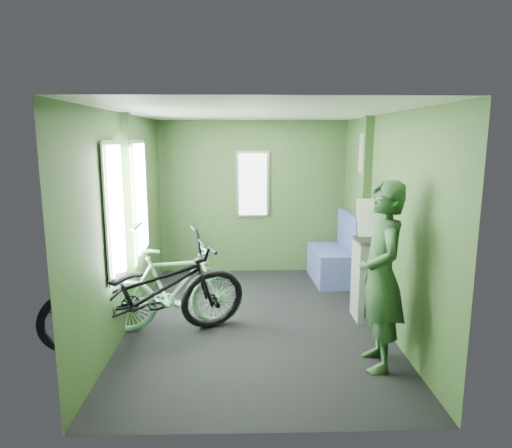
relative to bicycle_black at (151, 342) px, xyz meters
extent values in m
plane|color=black|center=(1.09, 0.52, 0.00)|extent=(4.00, 4.00, 0.00)
cube|color=silver|center=(1.09, 0.52, 2.30)|extent=(2.80, 4.00, 0.02)
cube|color=#304B23|center=(1.09, 2.52, 1.15)|extent=(2.80, 0.02, 2.30)
cube|color=#304B23|center=(1.09, -1.48, 1.15)|extent=(2.80, 0.02, 2.30)
cube|color=#304B23|center=(-0.31, 0.52, 1.15)|extent=(0.02, 4.00, 2.30)
cube|color=#304B23|center=(2.49, 0.52, 1.15)|extent=(0.02, 4.00, 2.30)
cube|color=#304B23|center=(-0.27, 0.52, 1.15)|extent=(0.08, 0.12, 2.30)
cube|color=silver|center=(-0.27, -0.03, 1.35)|extent=(0.02, 0.56, 1.34)
cube|color=silver|center=(-0.27, 1.07, 1.35)|extent=(0.02, 0.56, 1.34)
cube|color=white|center=(-0.26, -0.03, 1.88)|extent=(0.00, 0.12, 0.12)
cube|color=white|center=(-0.26, 1.07, 1.88)|extent=(0.00, 0.12, 0.12)
cylinder|color=silver|center=(-0.20, 0.52, 1.10)|extent=(0.03, 0.40, 0.03)
cube|color=#304B23|center=(2.44, 1.12, 1.15)|extent=(0.10, 0.10, 2.30)
cube|color=white|center=(2.47, 1.42, 1.85)|extent=(0.02, 0.40, 0.50)
cube|color=silver|center=(1.09, 2.48, 1.35)|extent=(0.50, 0.02, 1.00)
imported|color=black|center=(0.00, 0.00, 0.00)|extent=(2.25, 1.70, 1.20)
imported|color=#8CE1A9|center=(0.20, 0.32, 0.00)|extent=(1.61, 0.86, 0.96)
imported|color=#294C29|center=(2.16, -0.53, 0.84)|extent=(0.43, 0.63, 1.69)
cube|color=silver|center=(2.17, -0.23, 1.32)|extent=(0.33, 0.17, 0.34)
cube|color=gray|center=(2.35, 0.58, 0.47)|extent=(0.27, 0.38, 0.93)
cube|color=navy|center=(2.21, 1.97, 0.24)|extent=(0.57, 0.97, 0.47)
cube|color=navy|center=(2.44, 1.97, 0.73)|extent=(0.11, 0.94, 0.52)
camera|label=1|loc=(0.96, -4.35, 2.04)|focal=32.00mm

